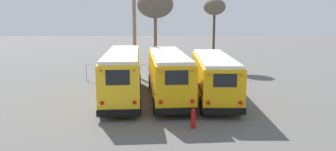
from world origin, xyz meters
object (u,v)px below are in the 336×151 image
Objects in this scene: school_bus_0 at (123,73)px; utility_pole at (135,31)px; school_bus_1 at (168,74)px; bare_tree_0 at (155,5)px; bare_tree_1 at (215,8)px; school_bus_2 at (213,76)px; fire_hydrant at (193,118)px.

school_bus_0 is 1.29× the size of utility_pole.
bare_tree_0 is at bearing 92.81° from school_bus_1.
school_bus_0 is 18.07m from bare_tree_1.
bare_tree_0 reaches higher than school_bus_2.
bare_tree_1 is at bearing 35.49° from utility_pole.
school_bus_1 is 16.96m from bare_tree_1.
fire_hydrant is (1.03, -6.32, -1.24)m from school_bus_1.
school_bus_1 is at bearing 176.19° from school_bus_2.
school_bus_0 is 1.26× the size of bare_tree_0.
school_bus_1 is at bearing -111.28° from bare_tree_1.
school_bus_1 is 6.52m from fire_hydrant.
school_bus_0 is 3.15m from school_bus_1.
bare_tree_1 is at bearing -10.70° from bare_tree_0.
school_bus_2 is 9.80× the size of fire_hydrant.
utility_pole is 16.19m from fire_hydrant.
bare_tree_0 is 23.71m from fire_hydrant.
bare_tree_0 is at bearing 103.36° from school_bus_2.
utility_pole reaches higher than school_bus_1.
bare_tree_0 is (-3.94, 16.61, 5.39)m from school_bus_2.
school_bus_1 reaches higher than fire_hydrant.
school_bus_2 is at bearing -56.96° from utility_pole.
bare_tree_1 is (5.90, 15.13, 4.90)m from school_bus_1.
utility_pole is 1.10× the size of bare_tree_1.
school_bus_0 is 1.42× the size of bare_tree_1.
bare_tree_1 is at bearing 77.23° from fire_hydrant.
utility_pole is 0.98× the size of bare_tree_0.
school_bus_1 is (3.14, -0.27, -0.01)m from school_bus_0.
utility_pole reaches higher than school_bus_0.
bare_tree_0 is at bearing 75.02° from utility_pole.
fire_hydrant is (4.17, -6.59, -1.24)m from school_bus_0.
school_bus_1 is 9.72m from utility_pole.
school_bus_0 reaches higher than school_bus_2.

